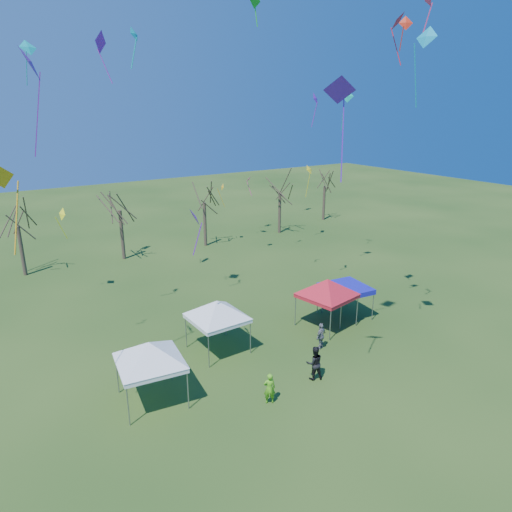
{
  "coord_description": "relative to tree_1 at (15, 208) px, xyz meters",
  "views": [
    {
      "loc": [
        -14.22,
        -16.44,
        13.55
      ],
      "look_at": [
        -1.52,
        3.0,
        5.96
      ],
      "focal_mm": 32.0,
      "sensor_mm": 36.0,
      "label": 1
    }
  ],
  "objects": [
    {
      "name": "kite_2",
      "position": [
        2.36,
        -2.35,
        11.82
      ],
      "size": [
        1.46,
        1.12,
        3.16
      ],
      "rotation": [
        0.0,
        0.0,
        0.29
      ],
      "color": "#0BA7A8",
      "rests_on": "ground"
    },
    {
      "name": "kite_9",
      "position": [
        16.39,
        -25.45,
        12.5
      ],
      "size": [
        0.7,
        0.81,
        1.74
      ],
      "rotation": [
        0.0,
        0.0,
        1.09
      ],
      "color": "#DA3068",
      "rests_on": "ground"
    },
    {
      "name": "person_green",
      "position": [
        7.31,
        -25.79,
        -5.0
      ],
      "size": [
        0.68,
        0.58,
        1.58
      ],
      "primitive_type": "imported",
      "rotation": [
        0.0,
        0.0,
        2.73
      ],
      "color": "#5AB71D",
      "rests_on": "ground"
    },
    {
      "name": "kite_19",
      "position": [
        18.79,
        -5.76,
        1.45
      ],
      "size": [
        0.85,
        0.83,
        1.86
      ],
      "rotation": [
        0.0,
        0.0,
        3.86
      ],
      "color": "#F2357E",
      "rests_on": "ground"
    },
    {
      "name": "kite_15",
      "position": [
        13.29,
        -15.33,
        13.8
      ],
      "size": [
        0.9,
        0.38,
        1.85
      ],
      "rotation": [
        0.0,
        0.0,
        3.31
      ],
      "color": "green",
      "rests_on": "ground"
    },
    {
      "name": "tree_4",
      "position": [
        26.12,
        -0.65,
        0.27
      ],
      "size": [
        3.58,
        3.58,
        7.89
      ],
      "color": "#3D2D21",
      "rests_on": "ground"
    },
    {
      "name": "tree_1",
      "position": [
        0.0,
        0.0,
        0.0
      ],
      "size": [
        3.42,
        3.42,
        7.54
      ],
      "color": "#3D2D21",
      "rests_on": "ground"
    },
    {
      "name": "kite_17",
      "position": [
        21.58,
        -15.05,
        8.47
      ],
      "size": [
        0.97,
        0.82,
        2.93
      ],
      "rotation": [
        0.0,
        0.0,
        5.68
      ],
      "color": "#0BA889",
      "rests_on": "ground"
    },
    {
      "name": "kite_25",
      "position": [
        16.62,
        -24.06,
        11.73
      ],
      "size": [
        0.76,
        0.62,
        1.64
      ],
      "rotation": [
        0.0,
        0.0,
        5.72
      ],
      "color": "red",
      "rests_on": "ground"
    },
    {
      "name": "kite_18",
      "position": [
        17.12,
        -16.77,
        8.26
      ],
      "size": [
        0.91,
        0.77,
        2.19
      ],
      "rotation": [
        0.0,
        0.0,
        0.57
      ],
      "color": "#681AB9",
      "rests_on": "ground"
    },
    {
      "name": "tent_blue",
      "position": [
        16.99,
        -20.74,
        -3.76
      ],
      "size": [
        3.1,
        3.1,
        2.21
      ],
      "rotation": [
        0.0,
        0.0,
        -0.11
      ],
      "color": "gray",
      "rests_on": "ground"
    },
    {
      "name": "kite_13",
      "position": [
        2.27,
        -7.17,
        0.53
      ],
      "size": [
        0.69,
        0.98,
        2.4
      ],
      "rotation": [
        0.0,
        0.0,
        4.98
      ],
      "color": "#F9F71A",
      "rests_on": "ground"
    },
    {
      "name": "tent_white_west",
      "position": [
        2.67,
        -22.57,
        -2.84
      ],
      "size": [
        4.12,
        4.12,
        3.66
      ],
      "rotation": [
        0.0,
        0.0,
        -0.13
      ],
      "color": "gray",
      "rests_on": "ground"
    },
    {
      "name": "tree_2",
      "position": [
        8.4,
        -0.27,
        0.5
      ],
      "size": [
        3.71,
        3.71,
        8.18
      ],
      "color": "#3D2D21",
      "rests_on": "ground"
    },
    {
      "name": "person_grey",
      "position": [
        12.81,
        -23.16,
        -4.98
      ],
      "size": [
        1.03,
        0.69,
        1.62
      ],
      "primitive_type": "imported",
      "rotation": [
        0.0,
        0.0,
        3.49
      ],
      "color": "slate",
      "rests_on": "ground"
    },
    {
      "name": "tree_3",
      "position": [
        16.8,
        -0.6,
        0.29
      ],
      "size": [
        3.59,
        3.59,
        7.91
      ],
      "color": "#3D2D21",
      "rests_on": "ground"
    },
    {
      "name": "kite_5",
      "position": [
        9.26,
        -27.43,
        8.35
      ],
      "size": [
        1.5,
        1.4,
        4.03
      ],
      "rotation": [
        0.0,
        0.0,
        2.53
      ],
      "color": "#5A1BBE",
      "rests_on": "ground"
    },
    {
      "name": "kite_0",
      "position": [
        15.12,
        -26.54,
        10.67
      ],
      "size": [
        0.74,
        1.09,
        3.51
      ],
      "rotation": [
        0.0,
        0.0,
        4.84
      ],
      "color": "#0C94B7",
      "rests_on": "ground"
    },
    {
      "name": "tree_5",
      "position": [
        34.49,
        1.42,
        -0.06
      ],
      "size": [
        3.39,
        3.39,
        7.46
      ],
      "color": "#3D2D21",
      "rests_on": "ground"
    },
    {
      "name": "kite_24",
      "position": [
        5.62,
        -15.5,
        11.38
      ],
      "size": [
        0.84,
        0.82,
        2.11
      ],
      "rotation": [
        0.0,
        0.0,
        0.76
      ],
      "color": "#0BACAD",
      "rests_on": "ground"
    },
    {
      "name": "tent_red",
      "position": [
        15.01,
        -21.1,
        -2.77
      ],
      "size": [
        4.18,
        4.18,
        3.75
      ],
      "rotation": [
        0.0,
        0.0,
        0.19
      ],
      "color": "gray",
      "rests_on": "ground"
    },
    {
      "name": "kite_12",
      "position": [
        26.74,
        -4.82,
        1.67
      ],
      "size": [
        1.23,
        1.02,
        3.3
      ],
      "rotation": [
        0.0,
        0.0,
        0.41
      ],
      "color": "yellow",
      "rests_on": "ground"
    },
    {
      "name": "tent_white_mid",
      "position": [
        7.64,
        -20.05,
        -2.86
      ],
      "size": [
        4.12,
        4.12,
        3.64
      ],
      "rotation": [
        0.0,
        0.0,
        0.03
      ],
      "color": "gray",
      "rests_on": "ground"
    },
    {
      "name": "kite_27",
      "position": [
        17.79,
        -22.47,
        12.16
      ],
      "size": [
        1.33,
        1.22,
        2.71
      ],
      "rotation": [
        0.0,
        0.0,
        3.72
      ],
      "color": "red",
      "rests_on": "ground"
    },
    {
      "name": "kite_8",
      "position": [
        -0.36,
        -20.47,
        9.36
      ],
      "size": [
        0.97,
        1.53,
        4.2
      ],
      "rotation": [
        0.0,
        0.0,
        1.41
      ],
      "color": "purple",
      "rests_on": "ground"
    },
    {
      "name": "kite_11",
      "position": [
        5.58,
        -9.09,
        11.69
      ],
      "size": [
        1.25,
        1.31,
        3.2
      ],
      "rotation": [
        0.0,
        0.0,
        3.96
      ],
      "color": "purple",
      "rests_on": "ground"
    },
    {
      "name": "person_dark",
      "position": [
        10.43,
        -25.39,
        -4.86
      ],
      "size": [
        1.1,
        0.99,
        1.86
      ],
      "primitive_type": "imported",
      "rotation": [
        0.0,
        0.0,
        2.76
      ],
      "color": "black",
      "rests_on": "ground"
    },
    {
      "name": "ground",
      "position": [
        10.77,
        -24.65,
        -5.79
      ],
      "size": [
        140.0,
        140.0,
        0.0
      ],
      "primitive_type": "plane",
      "color": "#214215",
      "rests_on": "ground"
    },
    {
      "name": "kite_22",
      "position": [
        18.51,
        -1.26,
        0.09
      ],
      "size": [
        0.79,
        0.83,
        2.55
      ],
      "rotation": [
        0.0,
        0.0,
        4.56
      ],
      "color": "gold",
      "rests_on": "ground"
    },
    {
      "name": "kite_1",
      "position": [
        6.14,
        -20.89,
        2.53
      ],
      "size": [
        0.79,
        1.15,
        2.39
      ],
      "rotation": [
        0.0,
        0.0,
        1.35
      ],
      "color": "purple",
      "rests_on": "ground"
    }
  ]
}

